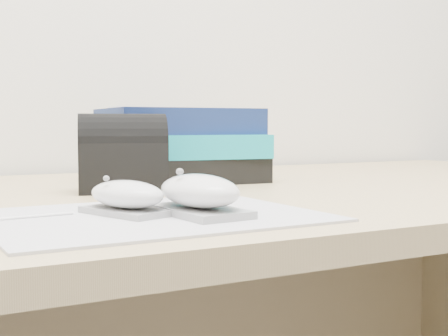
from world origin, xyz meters
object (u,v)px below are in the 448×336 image
mouse_rear (127,197)px  mouse_front (199,194)px  pouch (122,154)px  desk (229,323)px  book_stack (181,145)px

mouse_rear → mouse_front: mouse_front is taller
mouse_rear → pouch: pouch is taller
desk → book_stack: 0.31m
desk → mouse_rear: bearing=-134.9°
mouse_rear → mouse_front: (0.06, -0.04, 0.00)m
desk → mouse_front: mouse_front is taller
mouse_rear → mouse_front: bearing=-31.6°
desk → pouch: bearing=-169.0°
desk → mouse_front: bearing=-123.6°
desk → mouse_front: 0.46m
desk → book_stack: (-0.05, 0.08, 0.30)m
mouse_front → pouch: size_ratio=0.87×
desk → pouch: (-0.20, -0.04, 0.29)m
book_stack → mouse_front: bearing=-111.9°
mouse_front → book_stack: 0.42m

